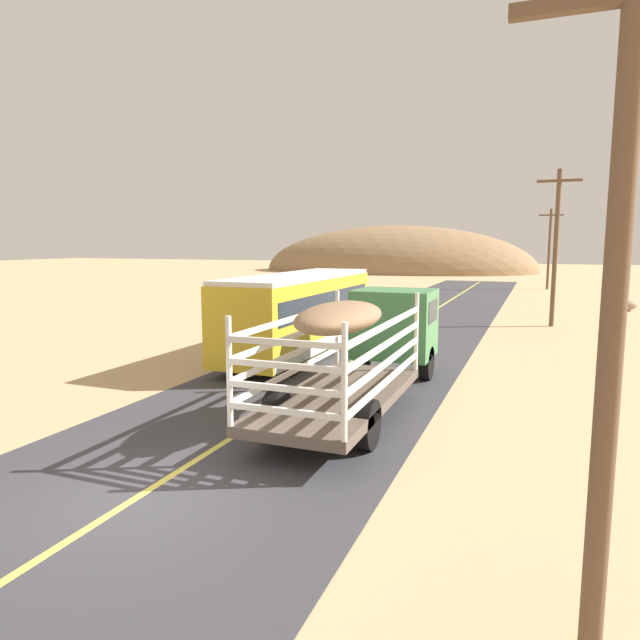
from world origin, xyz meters
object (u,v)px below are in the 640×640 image
at_px(power_pole_near, 615,298).
at_px(livestock_truck, 377,334).
at_px(bus, 300,312).
at_px(power_pole_far, 549,246).
at_px(power_pole_mid, 556,243).
at_px(boulder_far_horizon, 624,304).

bearing_deg(power_pole_near, livestock_truck, 117.80).
bearing_deg(power_pole_near, bus, 123.91).
distance_m(livestock_truck, power_pole_far, 43.00).
relative_size(bus, power_pole_near, 1.38).
distance_m(bus, power_pole_far, 39.46).
bearing_deg(livestock_truck, power_pole_mid, 72.93).
bearing_deg(boulder_far_horizon, power_pole_far, 105.12).
bearing_deg(boulder_far_horizon, livestock_truck, -110.44).
relative_size(power_pole_near, boulder_far_horizon, 4.54).
height_order(power_pole_mid, boulder_far_horizon, power_pole_mid).
relative_size(power_pole_far, boulder_far_horizon, 4.78).
relative_size(livestock_truck, power_pole_mid, 1.18).
relative_size(livestock_truck, boulder_far_horizon, 6.07).
bearing_deg(bus, power_pole_far, 76.18).
bearing_deg(power_pole_near, boulder_far_horizon, 82.68).
bearing_deg(livestock_truck, bus, 134.74).
xyz_separation_m(power_pole_near, power_pole_far, (0.00, 52.25, 0.20)).
distance_m(power_pole_near, boulder_far_horizon, 35.88).
bearing_deg(power_pole_mid, power_pole_near, -90.00).
bearing_deg(livestock_truck, power_pole_near, -62.20).
relative_size(livestock_truck, power_pole_far, 1.27).
bearing_deg(bus, power_pole_mid, 52.21).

